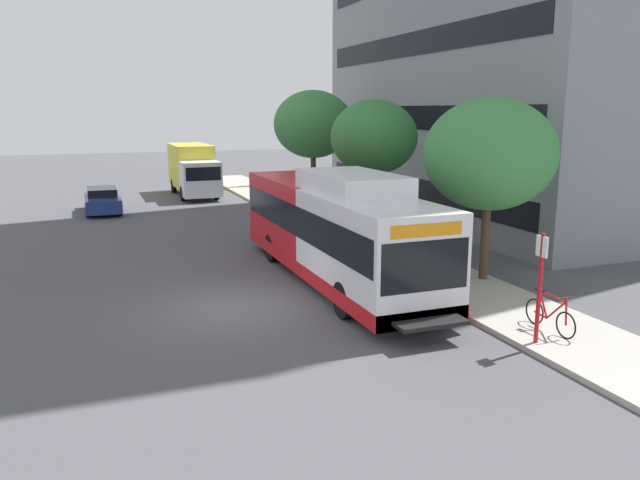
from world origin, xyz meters
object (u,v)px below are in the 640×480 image
object	(u,v)px
bicycle_parked	(550,315)
box_truck_background	(193,169)
street_tree_far_block	(313,124)
transit_bus	(334,229)
street_tree_near_stop	(490,155)
bus_stop_sign_pole	(540,280)
street_tree_mid_block	(374,137)
parked_car_far_lane	(103,200)

from	to	relation	value
bicycle_parked	box_truck_background	size ratio (longest dim) A/B	0.25
bicycle_parked	street_tree_far_block	world-z (taller)	street_tree_far_block
transit_bus	street_tree_near_stop	bearing A→B (deg)	-23.54
street_tree_near_stop	box_truck_background	xyz separation A→B (m)	(-5.23, 24.07, -2.37)
transit_bus	bus_stop_sign_pole	size ratio (longest dim) A/B	4.71
transit_bus	box_truck_background	size ratio (longest dim) A/B	1.75
bicycle_parked	street_tree_far_block	bearing A→B (deg)	87.01
transit_bus	street_tree_far_block	world-z (taller)	street_tree_far_block
box_truck_background	street_tree_near_stop	bearing A→B (deg)	-77.74
street_tree_mid_block	parked_car_far_lane	xyz separation A→B (m)	(-10.57, 11.72, -3.68)
street_tree_near_stop	box_truck_background	bearing A→B (deg)	102.26
bus_stop_sign_pole	street_tree_far_block	xyz separation A→B (m)	(1.84, 20.03, 3.06)
bicycle_parked	street_tree_mid_block	distance (m)	12.67
bus_stop_sign_pole	bicycle_parked	bearing A→B (deg)	31.25
transit_bus	bus_stop_sign_pole	distance (m)	7.42
bus_stop_sign_pole	street_tree_mid_block	world-z (taller)	street_tree_mid_block
street_tree_near_stop	parked_car_far_lane	bearing A→B (deg)	119.90
bicycle_parked	box_truck_background	distance (m)	29.03
street_tree_near_stop	bicycle_parked	bearing A→B (deg)	-106.44
transit_bus	bus_stop_sign_pole	xyz separation A→B (m)	(2.21, -7.08, -0.05)
parked_car_far_lane	box_truck_background	distance (m)	7.68
bus_stop_sign_pole	bicycle_parked	xyz separation A→B (m)	(0.82, 0.49, -1.09)
transit_bus	street_tree_far_block	xyz separation A→B (m)	(4.05, 12.95, 3.01)
bus_stop_sign_pole	parked_car_far_lane	size ratio (longest dim) A/B	0.58
street_tree_near_stop	street_tree_far_block	xyz separation A→B (m)	(-0.36, 14.87, 0.60)
street_tree_mid_block	street_tree_far_block	size ratio (longest dim) A/B	0.91
box_truck_background	parked_car_far_lane	bearing A→B (deg)	-139.19
street_tree_mid_block	parked_car_far_lane	size ratio (longest dim) A/B	1.28
street_tree_mid_block	transit_bus	bearing A→B (deg)	-126.12
bus_stop_sign_pole	street_tree_mid_block	distance (m)	12.96
bicycle_parked	street_tree_mid_block	xyz separation A→B (m)	(0.96, 12.05, 3.78)
bicycle_parked	street_tree_far_block	xyz separation A→B (m)	(1.02, 19.54, 4.15)
bus_stop_sign_pole	parked_car_far_lane	bearing A→B (deg)	109.91
transit_bus	bicycle_parked	distance (m)	7.34
transit_bus	parked_car_far_lane	size ratio (longest dim) A/B	2.72
street_tree_mid_block	box_truck_background	bearing A→B (deg)	106.10
bus_stop_sign_pole	parked_car_far_lane	distance (m)	25.83
street_tree_mid_block	box_truck_background	xyz separation A→B (m)	(-4.82, 16.69, -2.60)
street_tree_far_block	parked_car_far_lane	distance (m)	12.14
transit_bus	box_truck_background	distance (m)	22.17
street_tree_near_stop	box_truck_background	world-z (taller)	street_tree_near_stop
bus_stop_sign_pole	street_tree_near_stop	size ratio (longest dim) A/B	0.45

